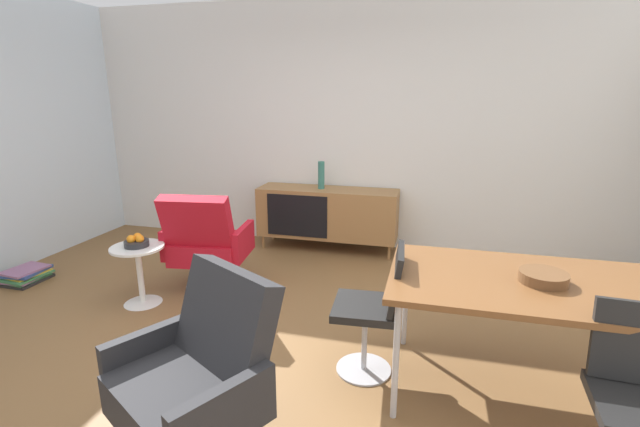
{
  "coord_description": "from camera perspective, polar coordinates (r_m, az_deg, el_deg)",
  "views": [
    {
      "loc": [
        0.99,
        -2.45,
        1.75
      ],
      "look_at": [
        0.15,
        0.74,
        0.86
      ],
      "focal_mm": 24.58,
      "sensor_mm": 36.0,
      "label": 1
    }
  ],
  "objects": [
    {
      "name": "ground_plane",
      "position": [
        3.17,
        -6.41,
        -18.5
      ],
      "size": [
        8.32,
        8.32,
        0.0
      ],
      "primitive_type": "plane",
      "color": "brown"
    },
    {
      "name": "dining_table",
      "position": [
        2.78,
        26.01,
        -8.66
      ],
      "size": [
        1.6,
        0.9,
        0.74
      ],
      "color": "brown",
      "rests_on": "ground_plane"
    },
    {
      "name": "wooden_bowl_on_table",
      "position": [
        2.76,
        27.08,
        -7.39
      ],
      "size": [
        0.26,
        0.26,
        0.06
      ],
      "primitive_type": "cylinder",
      "color": "brown",
      "rests_on": "dining_table"
    },
    {
      "name": "magazine_stack",
      "position": [
        5.14,
        -33.86,
        -6.67
      ],
      "size": [
        0.33,
        0.41,
        0.13
      ],
      "color": "#262626",
      "rests_on": "ground_plane"
    },
    {
      "name": "side_table_round",
      "position": [
        4.07,
        -22.45,
        -6.6
      ],
      "size": [
        0.44,
        0.44,
        0.52
      ],
      "color": "white",
      "rests_on": "ground_plane"
    },
    {
      "name": "armchair_black_shell",
      "position": [
        2.29,
        -15.63,
        -19.42
      ],
      "size": [
        0.88,
        0.87,
        0.95
      ],
      "color": "#262628",
      "rests_on": "ground_plane"
    },
    {
      "name": "fruit_bowl",
      "position": [
        3.99,
        -22.78,
        -3.41
      ],
      "size": [
        0.2,
        0.2,
        0.11
      ],
      "color": "#262628",
      "rests_on": "side_table_round"
    },
    {
      "name": "vase_cobalt",
      "position": [
        4.98,
        0.16,
        5.02
      ],
      "size": [
        0.07,
        0.07,
        0.31
      ],
      "color": "#337266",
      "rests_on": "sideboard"
    },
    {
      "name": "dining_chair_front_right",
      "position": [
        2.52,
        36.2,
        -18.62
      ],
      "size": [
        0.43,
        0.45,
        0.86
      ],
      "color": "black",
      "rests_on": "ground_plane"
    },
    {
      "name": "wall_back",
      "position": [
        5.16,
        3.65,
        11.2
      ],
      "size": [
        6.8,
        0.12,
        2.8
      ],
      "primitive_type": "cube",
      "color": "silver",
      "rests_on": "ground_plane"
    },
    {
      "name": "sideboard",
      "position": [
        5.06,
        0.95,
        0.1
      ],
      "size": [
        1.6,
        0.45,
        0.72
      ],
      "color": "olive",
      "rests_on": "ground_plane"
    },
    {
      "name": "lounge_chair_red",
      "position": [
        4.1,
        -14.59,
        -3.58
      ],
      "size": [
        0.78,
        0.73,
        0.95
      ],
      "color": "red",
      "rests_on": "ground_plane"
    },
    {
      "name": "dining_chair_near_window",
      "position": [
        2.83,
        7.19,
        -11.81
      ],
      "size": [
        0.45,
        0.43,
        0.86
      ],
      "color": "black",
      "rests_on": "ground_plane"
    }
  ]
}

